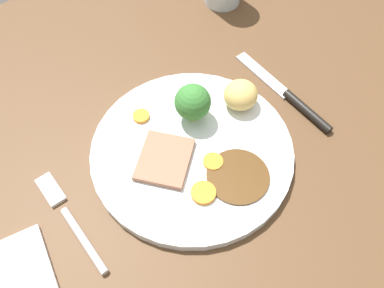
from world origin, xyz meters
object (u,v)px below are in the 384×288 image
fork (69,218)px  carrot_coin_front (143,115)px  meat_slice_main (165,159)px  broccoli_floret (193,102)px  dinner_plate (192,151)px  carrot_coin_back (203,193)px  knife (290,97)px  roast_potato_left (241,95)px  folded_napkin (0,282)px  carrot_coin_side (213,162)px

fork → carrot_coin_front: bearing=-66.6°
meat_slice_main → broccoli_floret: 8.25cm
dinner_plate → carrot_coin_back: bearing=-118.0°
fork → knife: (33.88, -4.03, 0.06)cm
dinner_plate → fork: bearing=172.7°
roast_potato_left → broccoli_floret: 6.99cm
dinner_plate → meat_slice_main: (-3.87, 0.74, 1.10)cm
carrot_coin_back → folded_napkin: (-23.53, 6.43, -1.29)cm
dinner_plate → knife: size_ratio=1.41×
knife → meat_slice_main: bearing=85.4°
meat_slice_main → folded_napkin: size_ratio=0.66×
dinner_plate → carrot_coin_side: 3.52cm
carrot_coin_front → roast_potato_left: bearing=-30.6°
meat_slice_main → fork: bearing=173.7°
carrot_coin_back → folded_napkin: 24.42cm
meat_slice_main → carrot_coin_front: meat_slice_main is taller
dinner_plate → meat_slice_main: meat_slice_main is taller
dinner_plate → meat_slice_main: bearing=169.2°
carrot_coin_back → knife: carrot_coin_back is taller
roast_potato_left → knife: roast_potato_left is taller
carrot_coin_front → knife: carrot_coin_front is taller
broccoli_floret → carrot_coin_front: bearing=138.4°
dinner_plate → carrot_coin_back: (-3.12, -5.88, 0.99)cm
folded_napkin → carrot_coin_front: bearing=17.2°
broccoli_floret → folded_napkin: (-29.93, -3.25, -4.16)cm
carrot_coin_side → folded_napkin: bearing=171.9°
meat_slice_main → carrot_coin_side: meat_slice_main is taller
carrot_coin_side → knife: 16.26cm
meat_slice_main → carrot_coin_side: size_ratio=2.87×
carrot_coin_front → dinner_plate: bearing=-78.0°
carrot_coin_side → fork: size_ratio=0.17×
knife → folded_napkin: 43.53cm
dinner_plate → meat_slice_main: size_ratio=3.59×
carrot_coin_back → fork: carrot_coin_back is taller
meat_slice_main → knife: bearing=-7.1°
carrot_coin_back → dinner_plate: bearing=62.0°
dinner_plate → carrot_coin_side: size_ratio=10.30×
meat_slice_main → folded_napkin: bearing=-179.5°
meat_slice_main → fork: size_ratio=0.48×
meat_slice_main → knife: size_ratio=0.39×
carrot_coin_side → meat_slice_main: bearing=138.0°
carrot_coin_side → fork: bearing=162.7°
carrot_coin_back → broccoli_floret: broccoli_floret is taller
carrot_coin_back → carrot_coin_front: bearing=84.5°
meat_slice_main → fork: (-13.21, 1.45, -1.41)cm
dinner_plate → broccoli_floret: (3.28, 3.80, 3.86)cm
dinner_plate → carrot_coin_back: size_ratio=8.62×
meat_slice_main → fork: 13.36cm
meat_slice_main → carrot_coin_side: 6.10cm
carrot_coin_back → knife: bearing=11.5°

